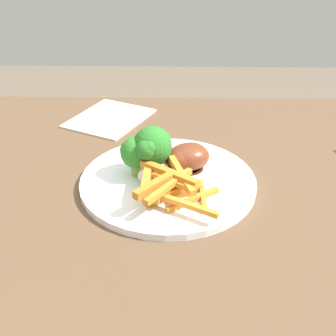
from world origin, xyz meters
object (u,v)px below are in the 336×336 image
Objects in this scene: dinner_plate at (168,182)px; chicken_drumstick_far at (187,158)px; broccoli_floret_front at (154,148)px; broccoli_floret_back at (137,152)px; carrot_fries_pile at (171,186)px; broccoli_floret_middle at (152,146)px; chicken_drumstick_near at (184,158)px; dining_table at (139,239)px.

dinner_plate is 0.05m from chicken_drumstick_far.
broccoli_floret_front reaches higher than dinner_plate.
carrot_fries_pile is at bearing 129.67° from broccoli_floret_back.
broccoli_floret_middle is (0.00, 0.00, 0.01)m from broccoli_floret_front.
broccoli_floret_front is 0.06m from chicken_drumstick_near.
dining_table is at bearing 15.96° from dinner_plate.
broccoli_floret_front is 0.61× the size of chicken_drumstick_far.
carrot_fries_pile is (-0.01, 0.05, 0.03)m from dinner_plate.
dining_table is at bearing 29.37° from chicken_drumstick_far.
dinner_plate is at bearing -84.39° from carrot_fries_pile.
broccoli_floret_back is 0.54× the size of chicken_drumstick_far.
dining_table is at bearing 90.29° from broccoli_floret_back.
chicken_drumstick_far is at bearing -106.48° from carrot_fries_pile.
dinner_plate is 2.28× the size of chicken_drumstick_near.
broccoli_floret_front is at bearing -150.71° from broccoli_floret_middle.
broccoli_floret_back is at bearing 13.74° from chicken_drumstick_near.
dinner_plate is 0.07m from broccoli_floret_middle.
chicken_drumstick_near reaches higher than dining_table.
carrot_fries_pile is (-0.03, 0.07, -0.03)m from broccoli_floret_middle.
dining_table is 0.15m from carrot_fries_pile.
broccoli_floret_front reaches higher than dining_table.
carrot_fries_pile is 1.21× the size of chicken_drumstick_near.
broccoli_floret_middle is at bearing 21.00° from chicken_drumstick_near.
chicken_drumstick_far reaches higher than carrot_fries_pile.
broccoli_floret_front is 0.50× the size of carrot_fries_pile.
dining_table is 9.30× the size of chicken_drumstick_near.
broccoli_floret_back is 0.09m from chicken_drumstick_far.
chicken_drumstick_far reaches higher than dinner_plate.
broccoli_floret_front reaches higher than carrot_fries_pile.
chicken_drumstick_far is (-0.03, -0.09, -0.00)m from carrot_fries_pile.
carrot_fries_pile reaches higher than dining_table.
chicken_drumstick_near reaches higher than dinner_plate.
broccoli_floret_middle is (0.03, -0.01, 0.06)m from dinner_plate.
chicken_drumstick_far is (-0.00, 0.00, 0.00)m from chicken_drumstick_near.
broccoli_floret_back reaches higher than dinner_plate.
broccoli_floret_front reaches higher than chicken_drumstick_far.
carrot_fries_pile is (-0.06, 0.04, 0.14)m from dining_table.
broccoli_floret_middle is 0.08m from carrot_fries_pile.
broccoli_floret_middle reaches higher than broccoli_floret_front.
dinner_plate is 0.07m from broccoli_floret_back.
broccoli_floret_back is 0.09m from carrot_fries_pile.
broccoli_floret_front is at bearing -133.83° from dining_table.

